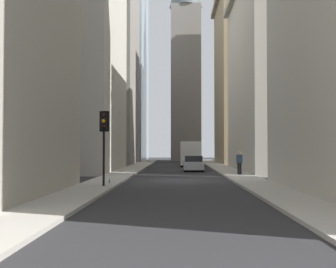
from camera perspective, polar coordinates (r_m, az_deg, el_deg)
The scene contains 13 objects.
ground_plane at distance 29.64m, azimuth 1.34°, elevation -5.94°, with size 135.00×135.00×0.00m, color #262628.
sidewalk_right at distance 29.97m, azimuth -7.34°, elevation -5.75°, with size 90.00×2.20×0.14m, color #A8A399.
sidewalk_left at distance 29.98m, azimuth 10.02°, elevation -5.73°, with size 90.00×2.20×0.14m, color #A8A399.
building_left_far at distance 62.92m, azimuth 11.08°, elevation 8.18°, with size 14.27×10.50×25.95m.
building_left_midfar at distance 43.13m, azimuth 15.70°, elevation 8.83°, with size 17.17×10.50×20.06m.
building_right_far at distance 59.37m, azimuth -9.09°, elevation 7.48°, with size 12.61×10.00×23.35m.
building_right_midfar at distance 43.51m, azimuth -13.26°, elevation 14.54°, with size 14.72×10.50×28.65m.
church_spire at distance 74.75m, azimuth 2.29°, elevation 10.98°, with size 5.37×5.37×35.83m.
delivery_truck at distance 51.06m, azimuth 2.87°, elevation -2.55°, with size 6.46×2.25×2.84m.
sedan_silver at distance 41.12m, azimuth 3.27°, elevation -3.85°, with size 4.30×1.78×1.42m.
traffic_light_foreground at distance 23.73m, azimuth -8.25°, elevation 0.43°, with size 0.43×0.52×3.97m.
pedestrian at distance 34.01m, azimuth 9.16°, elevation -3.53°, with size 0.26×0.44×1.75m.
discarded_bottle at distance 25.47m, azimuth -7.53°, elevation -6.05°, with size 0.07×0.07×0.27m.
Camera 1 is at (-29.56, 0.05, 2.15)m, focal length 47.43 mm.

